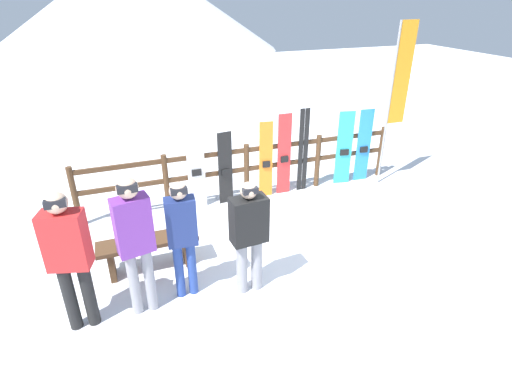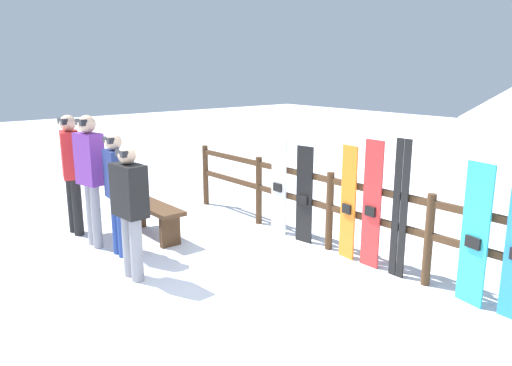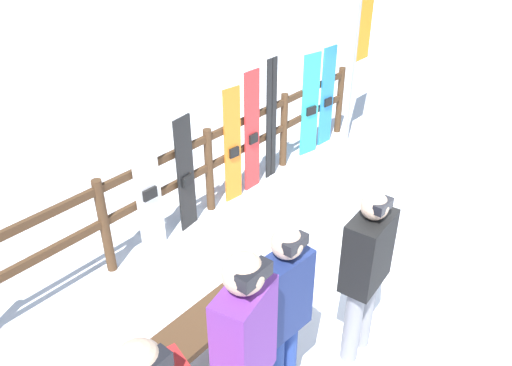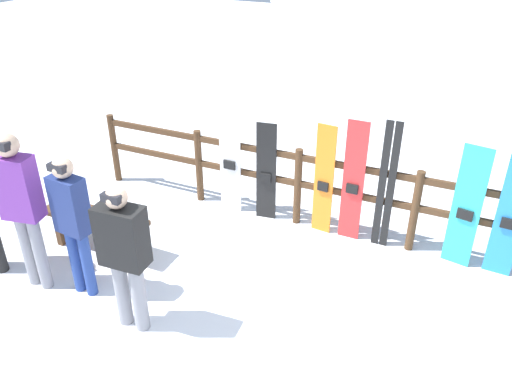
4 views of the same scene
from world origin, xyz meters
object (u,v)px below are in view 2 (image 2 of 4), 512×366
snowboard_white (279,182)px  snowboard_red (372,205)px  person_black (130,204)px  person_navy (116,185)px  ski_pair_black (400,209)px  person_red (71,166)px  snowboard_black_stripe (304,195)px  person_purple (90,170)px  snowboard_orange (348,203)px  bench (152,212)px  snowboard_cyan (475,235)px

snowboard_white → snowboard_red: snowboard_red is taller
person_black → person_navy: bearing=166.1°
person_black → ski_pair_black: ski_pair_black is taller
person_red → snowboard_black_stripe: bearing=44.1°
person_red → snowboard_red: bearing=33.3°
person_red → snowboard_white: bearing=51.1°
person_red → snowboard_red: size_ratio=1.11×
snowboard_white → snowboard_black_stripe: bearing=-0.0°
person_purple → snowboard_white: (1.19, 2.33, -0.30)m
snowboard_orange → snowboard_white: bearing=180.0°
person_black → snowboard_red: (1.53, 2.41, -0.11)m
person_black → person_navy: size_ratio=0.97×
snowboard_black_stripe → ski_pair_black: (1.54, 0.00, 0.14)m
person_black → snowboard_orange: 2.69m
snowboard_white → snowboard_red: 1.67m
person_red → snowboard_red: person_red is taller
person_black → snowboard_red: size_ratio=0.99×
person_navy → snowboard_orange: size_ratio=1.09×
bench → person_purple: (-0.16, -0.79, 0.70)m
snowboard_white → snowboard_red: bearing=0.0°
person_red → snowboard_white: 3.02m
snowboard_black_stripe → ski_pair_black: 1.55m
snowboard_white → ski_pair_black: ski_pair_black is taller
person_black → person_red: (-2.03, 0.07, 0.13)m
snowboard_red → snowboard_cyan: snowboard_red is taller
snowboard_black_stripe → snowboard_red: snowboard_red is taller
person_black → snowboard_white: size_ratio=1.01×
snowboard_white → ski_pair_black: bearing=0.1°
person_navy → snowboard_cyan: (3.61, 2.22, -0.21)m
person_purple → snowboard_cyan: size_ratio=1.20×
person_purple → person_navy: person_purple is taller
ski_pair_black → bench: bearing=-153.5°
bench → person_black: person_black is taller
person_red → person_navy: size_ratio=1.09×
snowboard_red → snowboard_cyan: 1.30m
ski_pair_black → snowboard_cyan: bearing=-0.2°
snowboard_black_stripe → snowboard_cyan: bearing=0.0°
person_purple → ski_pair_black: size_ratio=1.10×
snowboard_black_stripe → snowboard_red: size_ratio=0.86×
snowboard_black_stripe → snowboard_red: 1.15m
person_purple → snowboard_white: person_purple is taller
bench → snowboard_white: bearing=56.3°
person_black → person_red: 2.03m
person_navy → person_red: bearing=-174.5°
snowboard_black_stripe → person_red: bearing=-135.9°
snowboard_white → snowboard_red: (1.67, 0.00, 0.02)m
person_navy → snowboard_white: (0.64, 2.22, -0.19)m
person_navy → snowboard_orange: person_navy is taller
person_navy → snowboard_red: bearing=43.7°
bench → snowboard_red: snowboard_red is taller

